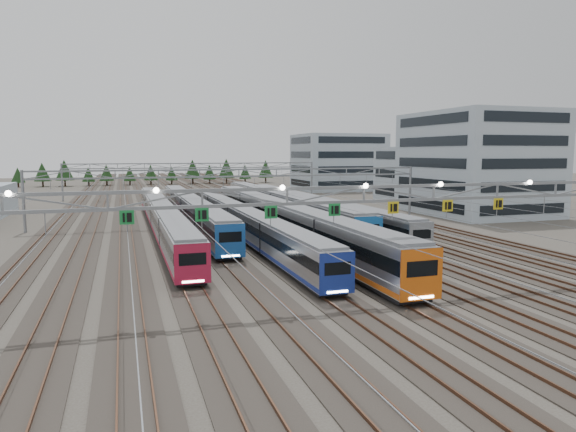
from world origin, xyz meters
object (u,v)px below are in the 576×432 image
object	(u,v)px
depot_bldg_south	(476,163)
train_f	(312,207)
depot_bldg_mid	(421,174)
train_a	(161,216)
train_e	(280,205)
train_c	(238,218)
gantry_mid	(239,179)
depot_bldg_north	(338,162)
train_b	(191,210)
gantry_near	(364,197)
train_d	(280,218)
gantry_far	(196,170)

from	to	relation	value
depot_bldg_south	train_f	bearing A→B (deg)	179.49
depot_bldg_mid	train_a	bearing A→B (deg)	-154.54
train_f	depot_bldg_mid	size ratio (longest dim) A/B	3.76
train_e	train_f	distance (m)	4.87
train_c	gantry_mid	world-z (taller)	gantry_mid
gantry_mid	depot_bldg_north	xyz separation A→B (m)	(40.81, 58.53, 1.20)
train_a	train_e	world-z (taller)	train_e
train_f	depot_bldg_north	world-z (taller)	depot_bldg_north
train_b	gantry_near	size ratio (longest dim) A/B	0.99
train_d	gantry_near	distance (m)	27.74
depot_bldg_south	depot_bldg_north	bearing A→B (deg)	89.59
gantry_near	gantry_far	bearing A→B (deg)	89.97
train_f	depot_bldg_south	distance (m)	29.83
gantry_mid	depot_bldg_mid	distance (m)	49.37
train_c	gantry_near	xyz separation A→B (m)	(2.20, -30.79, 5.13)
train_c	train_f	xyz separation A→B (m)	(13.50, 9.51, 0.04)
gantry_near	depot_bldg_south	size ratio (longest dim) A/B	2.56
depot_bldg_south	depot_bldg_mid	xyz separation A→B (m)	(3.66, 22.36, -2.72)
train_f	gantry_near	bearing A→B (deg)	-105.66
train_d	gantry_far	distance (m)	58.08
train_f	gantry_near	xyz separation A→B (m)	(-11.30, -40.30, 5.09)
train_d	train_e	bearing A→B (deg)	73.21
train_d	depot_bldg_mid	distance (m)	54.74
train_e	gantry_mid	distance (m)	8.17
gantry_far	depot_bldg_north	bearing A→B (deg)	18.34
gantry_far	depot_bldg_south	distance (m)	60.55
train_a	gantry_near	distance (m)	38.11
train_f	depot_bldg_north	xyz separation A→B (m)	(29.56, 58.34, 5.59)
train_e	train_c	bearing A→B (deg)	-128.42
train_c	depot_bldg_mid	xyz separation A→B (m)	(46.30, 31.61, 3.73)
train_d	depot_bldg_north	xyz separation A→B (m)	(38.56, 71.42, 5.31)
train_e	depot_bldg_north	bearing A→B (deg)	58.92
train_e	train_b	bearing A→B (deg)	-176.03
train_a	depot_bldg_south	size ratio (longest dim) A/B	2.82
gantry_far	depot_bldg_mid	world-z (taller)	depot_bldg_mid
train_f	gantry_mid	size ratio (longest dim) A/B	1.07
gantry_far	depot_bldg_south	bearing A→B (deg)	-48.14
train_c	gantry_mid	distance (m)	10.56
depot_bldg_mid	depot_bldg_north	size ratio (longest dim) A/B	0.73
gantry_near	gantry_mid	world-z (taller)	gantry_near
gantry_near	gantry_mid	xyz separation A→B (m)	(0.05, 40.12, -0.70)
train_a	depot_bldg_south	world-z (taller)	depot_bldg_south
gantry_near	depot_bldg_north	world-z (taller)	depot_bldg_north
train_a	gantry_far	distance (m)	50.51
train_a	gantry_far	xyz separation A→B (m)	(11.25, 49.04, 4.37)
train_a	train_b	distance (m)	6.82
train_d	depot_bldg_north	bearing A→B (deg)	61.64
train_f	train_d	bearing A→B (deg)	-124.54
gantry_mid	depot_bldg_north	bearing A→B (deg)	55.11
train_b	depot_bldg_mid	distance (m)	55.16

